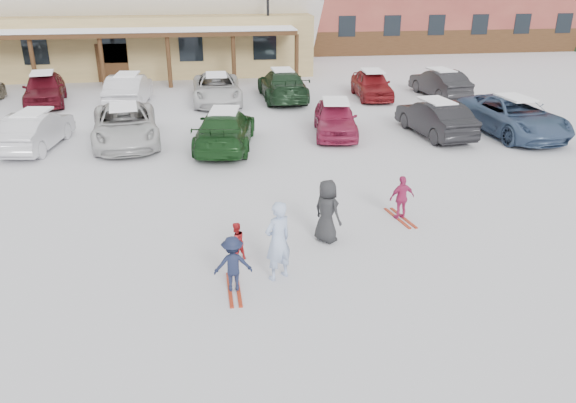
{
  "coord_description": "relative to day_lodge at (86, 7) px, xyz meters",
  "views": [
    {
      "loc": [
        -1.49,
        -11.61,
        6.36
      ],
      "look_at": [
        0.3,
        1.0,
        1.0
      ],
      "focal_mm": 35.0,
      "sensor_mm": 36.0,
      "label": 1
    }
  ],
  "objects": [
    {
      "name": "child_navy",
      "position": [
        7.82,
        -29.25,
        -3.32
      ],
      "size": [
        0.81,
        0.48,
        1.25
      ],
      "primitive_type": "imported",
      "rotation": [
        0.0,
        0.0,
        3.16
      ],
      "color": "#171E38",
      "rests_on": "ground"
    },
    {
      "name": "parked_car_4",
      "position": [
        12.51,
        -17.9,
        -3.25
      ],
      "size": [
        2.24,
        4.29,
        1.39
      ],
      "primitive_type": "imported",
      "rotation": [
        0.0,
        0.0,
        -0.15
      ],
      "color": "#9A2346",
      "rests_on": "ground"
    },
    {
      "name": "parked_car_2",
      "position": [
        4.26,
        -17.89,
        -3.22
      ],
      "size": [
        3.08,
        5.47,
        1.44
      ],
      "primitive_type": "imported",
      "rotation": [
        0.0,
        0.0,
        0.14
      ],
      "color": "silver",
      "rests_on": "ground"
    },
    {
      "name": "bystander_dark",
      "position": [
        10.23,
        -27.24,
        -3.14
      ],
      "size": [
        0.87,
        0.94,
        1.61
      ],
      "primitive_type": "imported",
      "rotation": [
        0.0,
        0.0,
        2.19
      ],
      "color": "#242526",
      "rests_on": "ground"
    },
    {
      "name": "skis_child_magenta",
      "position": [
        12.5,
        -26.21,
        -3.93
      ],
      "size": [
        0.45,
        1.41,
        0.03
      ],
      "primitive_type": "cube",
      "rotation": [
        0.0,
        0.0,
        3.33
      ],
      "color": "#A32E17",
      "rests_on": "ground"
    },
    {
      "name": "parked_car_8",
      "position": [
        -0.52,
        -10.5,
        -3.17
      ],
      "size": [
        2.58,
        4.81,
        1.56
      ],
      "primitive_type": "imported",
      "rotation": [
        0.0,
        0.0,
        0.17
      ],
      "color": "#560E19",
      "rests_on": "ground"
    },
    {
      "name": "day_lodge",
      "position": [
        0.0,
        0.0,
        0.0
      ],
      "size": [
        29.12,
        12.5,
        10.38
      ],
      "color": "tan",
      "rests_on": "ground"
    },
    {
      "name": "lamp_post",
      "position": [
        11.27,
        -4.48,
        -0.3
      ],
      "size": [
        0.5,
        0.25,
        6.47
      ],
      "color": "black",
      "rests_on": "ground"
    },
    {
      "name": "parked_car_13",
      "position": [
        19.51,
        -11.53,
        -3.25
      ],
      "size": [
        2.01,
        4.4,
        1.4
      ],
      "primitive_type": "imported",
      "rotation": [
        0.0,
        0.0,
        3.27
      ],
      "color": "black",
      "rests_on": "ground"
    },
    {
      "name": "parked_car_1",
      "position": [
        1.02,
        -18.14,
        -3.25
      ],
      "size": [
        2.03,
        4.38,
        1.39
      ],
      "primitive_type": "imported",
      "rotation": [
        0.0,
        0.0,
        3.01
      ],
      "color": "silver",
      "rests_on": "ground"
    },
    {
      "name": "toddler_red",
      "position": [
        7.95,
        -27.92,
        -3.47
      ],
      "size": [
        0.58,
        0.54,
        0.94
      ],
      "primitive_type": "imported",
      "rotation": [
        0.0,
        0.0,
        3.66
      ],
      "color": "red",
      "rests_on": "ground"
    },
    {
      "name": "parked_car_5",
      "position": [
        16.47,
        -18.54,
        -3.23
      ],
      "size": [
        2.03,
        4.47,
        1.42
      ],
      "primitive_type": "imported",
      "rotation": [
        0.0,
        0.0,
        3.27
      ],
      "color": "black",
      "rests_on": "ground"
    },
    {
      "name": "child_magenta",
      "position": [
        12.5,
        -26.21,
        -3.33
      ],
      "size": [
        0.76,
        0.43,
        1.23
      ],
      "primitive_type": "imported",
      "rotation": [
        0.0,
        0.0,
        3.33
      ],
      "color": "#B62A60",
      "rests_on": "ground"
    },
    {
      "name": "parked_car_11",
      "position": [
        11.26,
        -11.17,
        -3.18
      ],
      "size": [
        2.26,
        5.3,
        1.52
      ],
      "primitive_type": "imported",
      "rotation": [
        0.0,
        0.0,
        3.16
      ],
      "color": "#18311C",
      "rests_on": "ground"
    },
    {
      "name": "parked_car_3",
      "position": [
        8.04,
        -19.04,
        -3.23
      ],
      "size": [
        2.72,
        5.17,
        1.43
      ],
      "primitive_type": "imported",
      "rotation": [
        0.0,
        0.0,
        2.99
      ],
      "color": "#183E19",
      "rests_on": "ground"
    },
    {
      "name": "skis_child_navy",
      "position": [
        7.82,
        -29.25,
        -3.93
      ],
      "size": [
        0.23,
        1.4,
        0.03
      ],
      "primitive_type": "cube",
      "rotation": [
        0.0,
        0.0,
        3.16
      ],
      "color": "#A32E17",
      "rests_on": "ground"
    },
    {
      "name": "parked_car_10",
      "position": [
        7.91,
        -11.36,
        -3.24
      ],
      "size": [
        2.37,
        5.09,
        1.41
      ],
      "primitive_type": "imported",
      "rotation": [
        0.0,
        0.0,
        0.01
      ],
      "color": "silver",
      "rests_on": "ground"
    },
    {
      "name": "parked_car_6",
      "position": [
        19.66,
        -18.8,
        -3.19
      ],
      "size": [
        3.03,
        5.66,
        1.51
      ],
      "primitive_type": "imported",
      "rotation": [
        0.0,
        0.0,
        0.1
      ],
      "color": "#3B5173",
      "rests_on": "ground"
    },
    {
      "name": "parked_car_9",
      "position": [
        3.65,
        -11.54,
        -3.17
      ],
      "size": [
        1.9,
        4.81,
        1.56
      ],
      "primitive_type": "imported",
      "rotation": [
        0.0,
        0.0,
        3.09
      ],
      "color": "silver",
      "rests_on": "ground"
    },
    {
      "name": "parked_car_12",
      "position": [
        15.88,
        -11.38,
        -3.24
      ],
      "size": [
        1.88,
        4.21,
        1.41
      ],
      "primitive_type": "imported",
      "rotation": [
        0.0,
        0.0,
        -0.05
      ],
      "color": "maroon",
      "rests_on": "ground"
    },
    {
      "name": "adult_skier",
      "position": [
        8.81,
        -28.87,
        -3.03
      ],
      "size": [
        0.79,
        0.71,
        1.82
      ],
      "primitive_type": "imported",
      "rotation": [
        0.0,
        0.0,
        3.68
      ],
      "color": "#A4B9E1",
      "rests_on": "ground"
    },
    {
      "name": "ground",
      "position": [
        9.0,
        -27.96,
        -3.94
      ],
      "size": [
        160.0,
        160.0,
        0.0
      ],
      "primitive_type": "plane",
      "color": "silver",
      "rests_on": "ground"
    }
  ]
}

